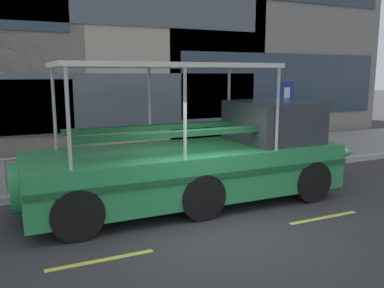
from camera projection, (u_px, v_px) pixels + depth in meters
name	position (u px, v px, depth m)	size (l,w,h in m)	color
ground_plane	(208.00, 223.00, 8.41)	(120.00, 120.00, 0.00)	#333335
sidewalk	(131.00, 164.00, 13.40)	(32.00, 4.80, 0.18)	gray
curb_edge	(157.00, 182.00, 11.18)	(32.00, 0.18, 0.18)	#B2ADA3
lane_centreline	(227.00, 236.00, 7.71)	(25.80, 0.12, 0.01)	#DBD64C
curb_guardrail	(146.00, 157.00, 11.29)	(10.89, 0.09, 0.86)	#9EA0A8
parking_sign	(286.00, 106.00, 13.97)	(0.60, 0.12, 2.61)	#4C4F54
duck_tour_boat	(207.00, 159.00, 9.73)	(9.19, 2.56, 3.29)	#2D9351
pedestrian_near_bow	(238.00, 128.00, 14.20)	(0.46, 0.25, 1.64)	#47423D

